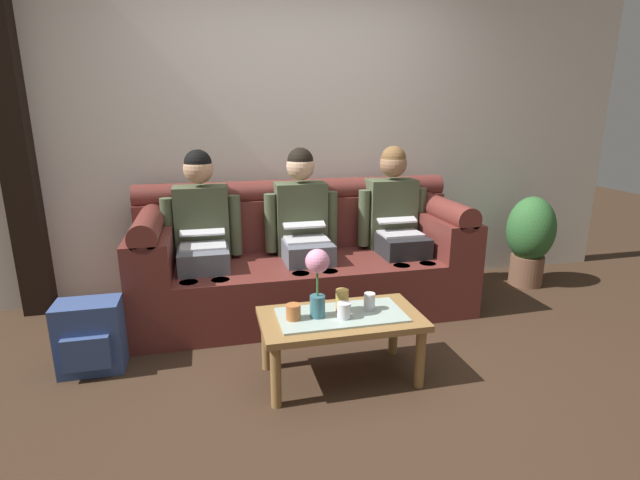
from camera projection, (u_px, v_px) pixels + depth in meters
name	position (u px, v px, depth m)	size (l,w,h in m)	color
ground_plane	(347.00, 390.00, 2.62)	(14.00, 14.00, 0.00)	#382619
back_wall_patterned	(289.00, 115.00, 3.83)	(6.00, 0.12, 2.90)	silver
timber_pillar	(11.00, 115.00, 3.27)	(0.20, 0.20, 2.90)	black
couch	(304.00, 262.00, 3.62)	(2.43, 0.88, 0.96)	maroon
person_left	(202.00, 231.00, 3.37)	(0.56, 0.67, 1.22)	#595B66
person_middle	(303.00, 225.00, 3.54)	(0.56, 0.67, 1.22)	#595B66
person_right	(396.00, 220.00, 3.70)	(0.56, 0.67, 1.22)	#232326
coffee_table	(341.00, 324.00, 2.66)	(0.90, 0.49, 0.39)	olive
flower_vase	(317.00, 274.00, 2.54)	(0.13, 0.13, 0.38)	#336672
cup_near_left	(369.00, 301.00, 2.69)	(0.06, 0.06, 0.10)	silver
cup_near_right	(344.00, 310.00, 2.58)	(0.08, 0.08, 0.09)	silver
cup_far_center	(342.00, 300.00, 2.67)	(0.07, 0.07, 0.13)	gold
cup_far_left	(293.00, 312.00, 2.56)	(0.08, 0.08, 0.08)	#B26633
backpack_left	(90.00, 337.00, 2.77)	(0.36, 0.27, 0.43)	#33477A
potted_plant	(530.00, 237.00, 4.10)	(0.40, 0.40, 0.78)	brown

